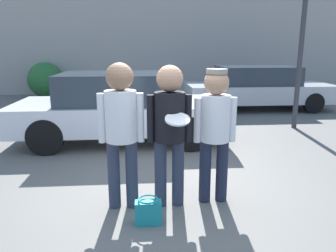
% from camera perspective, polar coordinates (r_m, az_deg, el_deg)
% --- Properties ---
extents(ground_plane, '(56.00, 56.00, 0.00)m').
position_cam_1_polar(ground_plane, '(4.44, 0.14, -12.74)').
color(ground_plane, '#66635E').
extents(storefront_building, '(24.00, 0.22, 4.31)m').
position_cam_1_polar(storefront_building, '(14.48, -3.47, 14.35)').
color(storefront_building, '#B2A89E').
rests_on(storefront_building, ground).
extents(person_left, '(0.55, 0.38, 1.80)m').
position_cam_1_polar(person_left, '(3.94, -8.18, 0.61)').
color(person_left, '#2D3347').
rests_on(person_left, ground).
extents(person_middle_with_frisbee, '(0.54, 0.60, 1.77)m').
position_cam_1_polar(person_middle_with_frisbee, '(3.96, 0.25, 0.46)').
color(person_middle_with_frisbee, '#2D3347').
rests_on(person_middle_with_frisbee, ground).
extents(person_right, '(0.53, 0.36, 1.71)m').
position_cam_1_polar(person_right, '(4.12, 8.20, 0.41)').
color(person_right, '#1E2338').
rests_on(person_right, ground).
extents(parked_car_near, '(4.41, 1.95, 1.45)m').
position_cam_1_polar(parked_car_near, '(7.04, -8.36, 3.32)').
color(parked_car_near, silver).
rests_on(parked_car_near, ground).
extents(parked_car_far, '(4.64, 1.92, 1.38)m').
position_cam_1_polar(parked_car_far, '(11.11, 15.36, 6.47)').
color(parked_car_far, '#B7BABF').
rests_on(parked_car_far, ground).
extents(shrub, '(1.40, 1.40, 1.40)m').
position_cam_1_polar(shrub, '(14.17, -20.53, 7.54)').
color(shrub, '#2D6B33').
rests_on(shrub, ground).
extents(handbag, '(0.30, 0.23, 0.31)m').
position_cam_1_polar(handbag, '(3.84, -3.46, -14.65)').
color(handbag, teal).
rests_on(handbag, ground).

